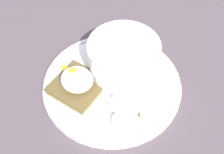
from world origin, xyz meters
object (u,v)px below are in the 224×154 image
banana_slice_inner (148,117)px  banana_slice_left (123,121)px  banana_slice_right (119,105)px  banana_slice_front (137,105)px  poached_egg (76,79)px  oatmeal_bowl (123,58)px  toast_slice (78,86)px  banana_slice_back (153,102)px

banana_slice_inner → banana_slice_left: bearing=57.9°
banana_slice_right → banana_slice_front: bearing=-133.0°
poached_egg → banana_slice_inner: poached_egg is taller
oatmeal_bowl → toast_slice: 9.88cm
banana_slice_front → toast_slice: bearing=26.6°
poached_egg → banana_slice_back: 14.13cm
toast_slice → banana_slice_right: (-8.07, -2.85, 0.07)cm
banana_slice_left → banana_slice_right: banana_slice_right is taller
banana_slice_front → banana_slice_back: size_ratio=1.01×
banana_slice_left → poached_egg: bearing=5.1°
banana_slice_inner → banana_slice_back: bearing=-59.7°
toast_slice → banana_slice_front: 11.37cm
banana_slice_back → banana_slice_inner: (-1.71, 2.93, 0.26)cm
poached_egg → banana_slice_front: poached_egg is taller
banana_slice_front → banana_slice_right: banana_slice_right is taller
banana_slice_back → banana_slice_right: 5.97cm
poached_egg → banana_slice_left: 11.24cm
poached_egg → banana_slice_back: bearing=-146.6°
banana_slice_back → banana_slice_inner: bearing=120.3°
banana_slice_back → banana_slice_inner: 3.40cm
oatmeal_bowl → toast_slice: size_ratio=1.25×
banana_slice_right → poached_egg: bearing=19.1°
oatmeal_bowl → banana_slice_inner: (-10.92, 4.38, -2.75)cm
banana_slice_front → banana_slice_inner: size_ratio=1.14×
banana_slice_right → banana_slice_inner: size_ratio=0.90×
banana_slice_inner → toast_slice: bearing=19.8°
banana_slice_left → banana_slice_inner: bearing=-122.1°
banana_slice_left → banana_slice_inner: size_ratio=1.01×
poached_egg → banana_slice_front: size_ratio=1.80×
toast_slice → banana_slice_left: (-10.89, -1.00, -0.01)cm
poached_egg → banana_slice_inner: (-13.38, -4.76, -1.84)cm
oatmeal_bowl → poached_egg: oatmeal_bowl is taller
toast_slice → banana_slice_back: size_ratio=2.22×
banana_slice_inner → poached_egg: bearing=19.6°
banana_slice_back → banana_slice_inner: banana_slice_inner is taller
banana_slice_back → poached_egg: bearing=33.4°
oatmeal_bowl → banana_slice_back: (-9.21, 1.45, -3.01)cm
oatmeal_bowl → banana_slice_inner: size_ratio=3.15×
poached_egg → banana_slice_back: size_ratio=1.81×
banana_slice_front → poached_egg: bearing=26.3°
poached_egg → banana_slice_back: (-11.67, -7.68, -2.10)cm
oatmeal_bowl → banana_slice_right: oatmeal_bowl is taller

